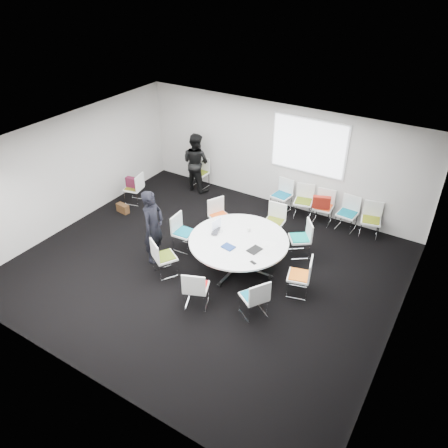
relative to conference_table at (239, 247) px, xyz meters
The scene contains 31 objects.
room_shell 1.07m from the conference_table, 140.91° to the right, with size 8.08×7.08×2.88m.
conference_table is the anchor object (origin of this frame).
projection_screen 3.35m from the conference_table, 85.86° to the left, with size 1.90×0.03×1.35m, color white.
chair_ring_a 1.52m from the conference_table, ahead, with size 0.55×0.56×0.88m.
chair_ring_b 1.51m from the conference_table, 49.60° to the left, with size 0.63×0.64×0.88m.
chair_ring_c 1.50m from the conference_table, 84.27° to the left, with size 0.49×0.48×0.88m.
chair_ring_d 1.50m from the conference_table, 138.20° to the left, with size 0.61×0.61×0.88m.
chair_ring_e 1.46m from the conference_table, behind, with size 0.47×0.49×0.88m.
chair_ring_f 1.64m from the conference_table, 139.55° to the right, with size 0.62×0.62×0.88m.
chair_ring_g 1.53m from the conference_table, 93.28° to the right, with size 0.60×0.59×0.88m.
chair_ring_h 1.55m from the conference_table, 48.70° to the right, with size 0.63×0.63×0.88m.
chair_back_a 2.80m from the conference_table, 95.46° to the left, with size 0.52×0.51×0.88m.
chair_back_b 2.81m from the conference_table, 82.67° to the left, with size 0.55×0.54×0.88m.
chair_back_c 2.93m from the conference_table, 71.91° to the left, with size 0.50×0.49×0.88m.
chair_back_d 3.18m from the conference_table, 61.06° to the left, with size 0.49×0.48×0.88m.
chair_back_e 3.50m from the conference_table, 52.58° to the left, with size 0.55×0.54×0.88m.
chair_spare_left 4.06m from the conference_table, 165.33° to the left, with size 0.54×0.55×0.88m.
chair_person_back 4.03m from the conference_table, 136.57° to the left, with size 0.48×0.47×0.88m.
person_main 1.93m from the conference_table, 157.50° to the right, with size 0.63×0.42×1.74m, color black.
person_back 3.93m from the conference_table, 138.34° to the left, with size 0.84×0.65×1.72m, color black.
laptop 0.58m from the conference_table, behind, with size 0.35×0.23×0.03m, color #333338.
laptop_lid 0.72m from the conference_table, behind, with size 0.30×0.02×0.22m, color silver.
notebook_black 0.54m from the conference_table, 19.13° to the right, with size 0.22×0.30×0.02m, color black.
tablet_folio 0.42m from the conference_table, 96.85° to the right, with size 0.26×0.20×0.03m, color navy.
papers_right 0.69m from the conference_table, 16.56° to the left, with size 0.30×0.21×0.00m, color white.
papers_front 0.69m from the conference_table, 10.55° to the right, with size 0.30×0.21×0.00m, color silver.
cup 0.47m from the conference_table, 85.84° to the left, with size 0.08×0.08×0.09m, color white.
phone 0.88m from the conference_table, 40.43° to the right, with size 0.14×0.07×0.01m, color black.
maroon_bag 4.06m from the conference_table, 165.43° to the left, with size 0.40×0.14×0.28m, color #53162A.
brown_bag 3.89m from the conference_table, behind, with size 0.36×0.16×0.24m, color #412915.
red_jacket 2.71m from the conference_table, 70.39° to the left, with size 0.44×0.10×0.35m, color maroon.
Camera 1 is at (4.38, -6.39, 6.04)m, focal length 35.00 mm.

